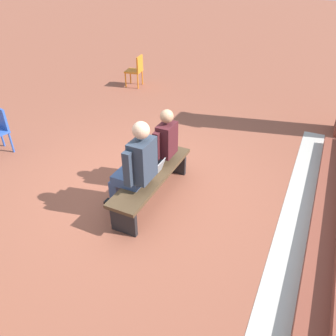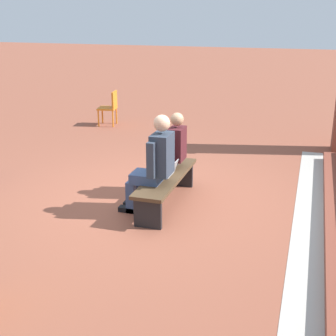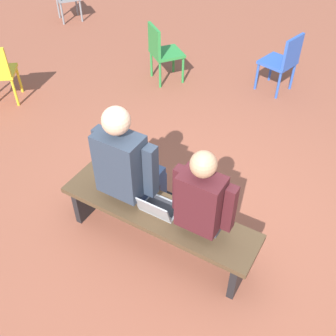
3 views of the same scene
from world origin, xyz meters
The scene contains 7 objects.
ground_plane centered at (0.00, 0.00, 0.00)m, with size 60.00×60.00×0.00m, color brown.
concrete_strip centered at (0.14, 2.33, 0.00)m, with size 6.75×0.40×0.01m, color #B7B2A8.
bench centered at (0.14, 0.32, 0.35)m, with size 1.80×0.44×0.45m.
person_student centered at (-0.27, 0.26, 0.69)m, with size 0.51×0.64×1.29m.
person_adult centered at (0.46, 0.25, 0.74)m, with size 0.58×0.73×1.41m.
laptop centered at (0.12, 0.34, 0.50)m, with size 0.32×0.29×0.21m.
plastic_chair_far_right centered at (-4.19, -2.48, 0.48)m, with size 0.48×0.48×0.84m.
Camera 1 is at (3.56, 2.23, 3.08)m, focal length 35.00 mm.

